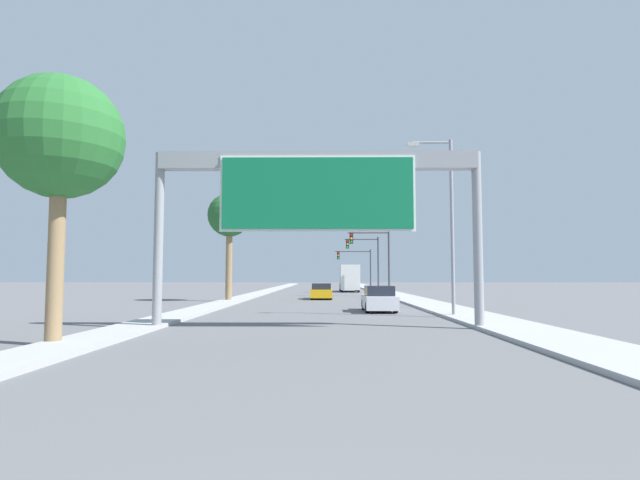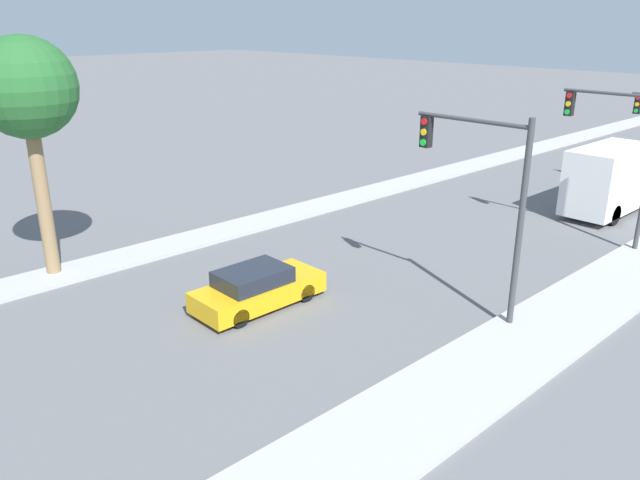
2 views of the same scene
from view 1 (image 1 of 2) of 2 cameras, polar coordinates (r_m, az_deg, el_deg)
name	(u,v)px [view 1 (image 1 of 2)]	position (r m, az deg, el deg)	size (l,w,h in m)	color
sidewalk_right	(385,292)	(62.54, 7.42, -5.91)	(3.00, 120.00, 0.15)	#A9A9A9
median_strip_left	(264,292)	(62.55, -6.43, -5.91)	(2.00, 120.00, 0.15)	#A9A9A9
sign_gantry	(318,187)	(20.24, -0.28, 6.10)	(13.28, 0.73, 7.14)	gray
car_far_center	(379,299)	(29.91, 6.75, -6.75)	(1.81, 4.34, 1.52)	silver
car_near_center	(321,292)	(45.05, 0.17, -5.91)	(1.89, 4.63, 1.42)	gold
truck_box_primary	(349,278)	(65.14, 3.37, -4.39)	(2.39, 7.42, 3.46)	navy
traffic_light_near_intersection	(376,252)	(50.38, 6.47, -1.36)	(4.19, 0.32, 6.71)	#3D3D3F
traffic_light_mid_block	(368,256)	(60.33, 5.51, -1.78)	(4.12, 0.32, 6.77)	#3D3D3F
traffic_light_far_intersection	(359,262)	(70.25, 4.44, -2.55)	(5.03, 0.32, 5.78)	#3D3D3F
palm_tree_foreground	(60,140)	(17.88, -27.55, 10.14)	(3.87, 3.87, 8.40)	#8C704C
palm_tree_background	(230,217)	(41.96, -10.30, 2.65)	(3.60, 3.60, 8.93)	#8C704C
street_lamp_right	(447,213)	(26.54, 14.29, 3.03)	(2.36, 0.28, 9.19)	gray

